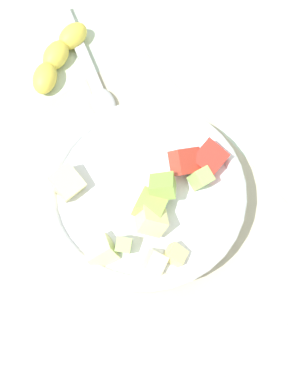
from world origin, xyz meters
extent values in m
plane|color=silver|center=(0.00, 0.00, 0.00)|extent=(2.40, 2.40, 0.00)
cube|color=#BCB299|center=(0.00, 0.00, 0.00)|extent=(0.47, 0.35, 0.01)
cylinder|color=white|center=(-0.01, 0.01, 0.03)|extent=(0.25, 0.25, 0.05)
torus|color=white|center=(-0.01, 0.01, 0.05)|extent=(0.27, 0.27, 0.02)
cube|color=#8CB74C|center=(0.01, 0.03, 0.08)|extent=(0.05, 0.04, 0.04)
cube|color=#E5D684|center=(0.09, -0.01, 0.06)|extent=(0.03, 0.03, 0.03)
cube|color=beige|center=(0.04, -0.01, 0.07)|extent=(0.04, 0.05, 0.05)
cube|color=beige|center=(0.03, -0.08, 0.06)|extent=(0.04, 0.04, 0.04)
cube|color=#A3CC6B|center=(0.04, -0.05, 0.07)|extent=(0.03, 0.03, 0.03)
cube|color=red|center=(0.01, 0.10, 0.07)|extent=(0.05, 0.05, 0.04)
cube|color=beige|center=(-0.07, -0.06, 0.06)|extent=(0.05, 0.04, 0.04)
cube|color=#9EC656|center=(0.02, 0.00, 0.07)|extent=(0.05, 0.05, 0.04)
cube|color=#A3CC6B|center=(0.03, 0.08, 0.07)|extent=(0.03, 0.03, 0.04)
cube|color=beige|center=(0.08, -0.04, 0.06)|extent=(0.04, 0.03, 0.03)
cube|color=#BC3828|center=(0.00, 0.07, 0.07)|extent=(0.05, 0.05, 0.05)
ellipsoid|color=#B7B7BC|center=(-0.18, 0.06, 0.01)|extent=(0.06, 0.05, 0.01)
cube|color=#B7B7BC|center=(-0.28, 0.09, 0.01)|extent=(0.19, 0.07, 0.01)
ellipsoid|color=yellow|center=(-0.31, 0.09, 0.02)|extent=(0.05, 0.06, 0.04)
ellipsoid|color=yellow|center=(-0.29, 0.05, 0.02)|extent=(0.06, 0.07, 0.04)
ellipsoid|color=yellow|center=(-0.26, 0.01, 0.02)|extent=(0.06, 0.06, 0.04)
camera|label=1|loc=(0.19, -0.13, 0.60)|focal=43.22mm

